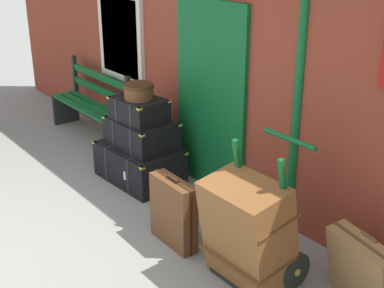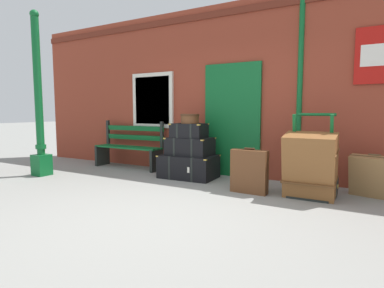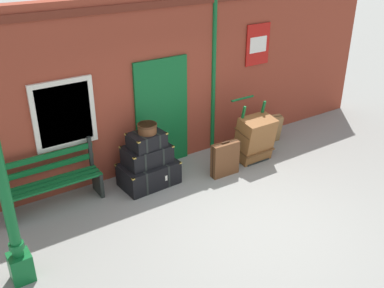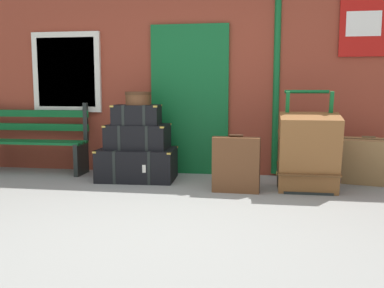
# 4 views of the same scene
# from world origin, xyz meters

# --- Properties ---
(ground_plane) EXTENTS (60.00, 60.00, 0.00)m
(ground_plane) POSITION_xyz_m (0.00, 0.00, 0.00)
(ground_plane) COLOR gray
(brick_facade) EXTENTS (10.40, 0.35, 3.20)m
(brick_facade) POSITION_xyz_m (-0.01, 2.60, 1.60)
(brick_facade) COLOR brown
(brick_facade) RESTS_ON ground
(lamp_post) EXTENTS (0.28, 0.28, 3.06)m
(lamp_post) POSITION_xyz_m (-3.30, 0.68, 1.17)
(lamp_post) COLOR #0F5B28
(lamp_post) RESTS_ON ground
(platform_bench) EXTENTS (1.60, 0.43, 1.01)m
(platform_bench) POSITION_xyz_m (-2.40, 2.16, 0.44)
(platform_bench) COLOR #0F5B28
(platform_bench) RESTS_ON ground
(steamer_trunk_base) EXTENTS (1.04, 0.69, 0.43)m
(steamer_trunk_base) POSITION_xyz_m (-0.75, 1.88, 0.21)
(steamer_trunk_base) COLOR black
(steamer_trunk_base) RESTS_ON ground
(steamer_trunk_middle) EXTENTS (0.82, 0.57, 0.33)m
(steamer_trunk_middle) POSITION_xyz_m (-0.75, 1.92, 0.58)
(steamer_trunk_middle) COLOR black
(steamer_trunk_middle) RESTS_ON steamer_trunk_base
(steamer_trunk_top) EXTENTS (0.64, 0.50, 0.27)m
(steamer_trunk_top) POSITION_xyz_m (-0.75, 1.90, 0.87)
(steamer_trunk_top) COLOR black
(steamer_trunk_top) RESTS_ON steamer_trunk_middle
(round_hatbox) EXTENTS (0.34, 0.34, 0.17)m
(round_hatbox) POSITION_xyz_m (-0.73, 1.90, 1.10)
(round_hatbox) COLOR brown
(round_hatbox) RESTS_ON steamer_trunk_top
(porters_trolley) EXTENTS (0.71, 0.61, 1.20)m
(porters_trolley) POSITION_xyz_m (1.43, 1.70, 0.27)
(porters_trolley) COLOR black
(porters_trolley) RESTS_ON ground
(large_brown_trunk) EXTENTS (0.70, 0.58, 0.94)m
(large_brown_trunk) POSITION_xyz_m (1.43, 1.53, 0.47)
(large_brown_trunk) COLOR brown
(large_brown_trunk) RESTS_ON ground
(suitcase_charcoal) EXTENTS (0.66, 0.42, 0.62)m
(suitcase_charcoal) POSITION_xyz_m (2.21, 2.00, 0.30)
(suitcase_charcoal) COLOR olive
(suitcase_charcoal) RESTS_ON ground
(suitcase_cream) EXTENTS (0.56, 0.18, 0.69)m
(suitcase_cream) POSITION_xyz_m (0.59, 1.39, 0.33)
(suitcase_cream) COLOR brown
(suitcase_cream) RESTS_ON ground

